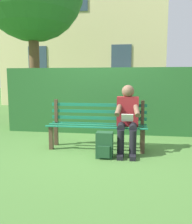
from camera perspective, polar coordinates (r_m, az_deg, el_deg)
The scene contains 6 objects.
ground at distance 4.52m, azimuth 0.19°, elevation -8.71°, with size 60.00×60.00×0.00m, color #477533.
park_bench at distance 4.48m, azimuth 0.33°, elevation -2.83°, with size 1.81×0.45×0.90m.
person_seated at distance 4.24m, azimuth 7.47°, elevation -1.16°, with size 0.44×0.73×1.18m.
hedge_backdrop at distance 5.88m, azimuth 7.34°, elevation 3.10°, with size 5.73×0.80×1.64m.
building_facade at distance 13.14m, azimuth -2.72°, elevation 19.56°, with size 7.90×3.10×7.92m.
backpack at distance 3.98m, azimuth 2.03°, elevation -7.87°, with size 0.27×0.26×0.43m.
Camera 1 is at (-0.63, 4.29, 1.29)m, focal length 38.55 mm.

